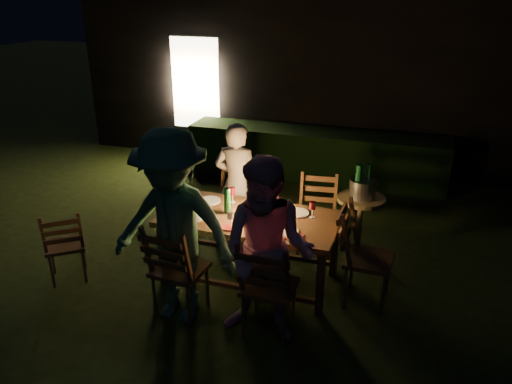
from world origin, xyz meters
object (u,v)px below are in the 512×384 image
(chair_far_left, at_px, (236,218))
(lantern, at_px, (256,201))
(ice_bucket, at_px, (362,189))
(chair_near_left, at_px, (180,285))
(bottle_bucket_b, at_px, (368,184))
(person_house_side, at_px, (237,184))
(dining_table, at_px, (250,223))
(chair_far_right, at_px, (315,232))
(bottle_table, at_px, (227,201))
(person_opp_left, at_px, (173,229))
(side_table, at_px, (361,204))
(person_opp_right, at_px, (268,253))
(bottle_bucket_a, at_px, (358,185))
(chair_end, at_px, (365,273))
(chair_spare, at_px, (67,257))
(chair_near_right, at_px, (269,303))

(chair_far_left, bearing_deg, lantern, 120.82)
(chair_far_left, xyz_separation_m, ice_bucket, (1.48, 0.15, 0.53))
(chair_near_left, height_order, bottle_bucket_b, bottle_bucket_b)
(chair_near_left, distance_m, person_house_side, 1.65)
(dining_table, xyz_separation_m, bottle_bucket_b, (1.09, 0.97, 0.21))
(chair_far_right, height_order, bottle_table, bottle_table)
(dining_table, distance_m, person_opp_left, 0.97)
(chair_far_right, distance_m, side_table, 0.62)
(dining_table, height_order, ice_bucket, ice_bucket)
(bottle_bucket_b, bearing_deg, lantern, -138.54)
(person_opp_right, distance_m, lantern, 0.96)
(person_opp_left, xyz_separation_m, bottle_bucket_a, (1.44, 1.70, -0.04))
(person_opp_left, distance_m, lantern, 1.00)
(chair_near_left, height_order, person_opp_right, person_opp_right)
(chair_end, bearing_deg, side_table, -166.89)
(chair_near_left, distance_m, person_opp_right, 1.05)
(lantern, height_order, side_table, lantern)
(dining_table, relative_size, chair_far_right, 1.87)
(bottle_table, bearing_deg, chair_end, -0.30)
(chair_end, relative_size, side_table, 1.44)
(bottle_table, relative_size, side_table, 0.38)
(person_house_side, bearing_deg, chair_spare, 44.92)
(chair_spare, distance_m, bottle_table, 1.86)
(bottle_table, bearing_deg, lantern, 9.15)
(person_opp_left, bearing_deg, chair_far_right, 57.90)
(dining_table, height_order, chair_near_right, chair_near_right)
(side_table, bearing_deg, lantern, -138.40)
(chair_far_left, xyz_separation_m, person_house_side, (0.00, 0.05, 0.44))
(person_opp_right, distance_m, bottle_bucket_a, 1.79)
(bottle_bucket_a, height_order, bottle_bucket_b, same)
(chair_far_right, height_order, person_opp_right, person_opp_right)
(bottle_table, bearing_deg, person_house_side, 103.39)
(person_opp_right, bearing_deg, chair_far_right, 86.49)
(person_house_side, xyz_separation_m, bottle_bucket_b, (1.53, 0.14, 0.14))
(dining_table, xyz_separation_m, bottle_bucket_a, (0.99, 0.89, 0.21))
(dining_table, height_order, person_opp_left, person_opp_left)
(person_house_side, distance_m, ice_bucket, 1.49)
(side_table, bearing_deg, person_house_side, -176.02)
(lantern, bearing_deg, bottle_bucket_b, 41.46)
(chair_spare, relative_size, bottle_table, 3.19)
(bottle_table, bearing_deg, chair_near_right, -48.10)
(chair_end, relative_size, chair_spare, 1.20)
(chair_end, relative_size, ice_bucket, 3.56)
(person_opp_right, xyz_separation_m, bottle_bucket_a, (0.54, 1.71, 0.04))
(person_house_side, relative_size, person_opp_right, 0.89)
(lantern, xyz_separation_m, bottle_table, (-0.30, -0.05, -0.02))
(chair_far_right, height_order, chair_end, chair_end)
(chair_near_right, distance_m, person_opp_left, 1.10)
(ice_bucket, distance_m, bottle_bucket_a, 0.08)
(bottle_bucket_b, bearing_deg, chair_end, -81.73)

